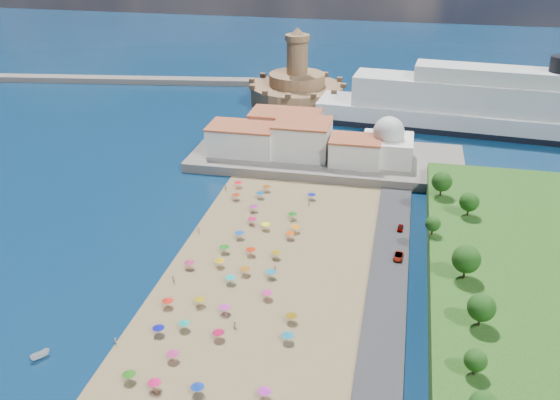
# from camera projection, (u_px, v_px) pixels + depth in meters

# --- Properties ---
(ground) EXTENTS (700.00, 700.00, 0.00)m
(ground) POSITION_uv_depth(u_px,v_px,m) (242.00, 274.00, 147.62)
(ground) COLOR #071938
(ground) RESTS_ON ground
(terrace) EXTENTS (90.00, 36.00, 3.00)m
(terrace) POSITION_uv_depth(u_px,v_px,m) (326.00, 158.00, 209.51)
(terrace) COLOR #59544C
(terrace) RESTS_ON ground
(jetty) EXTENTS (18.00, 70.00, 2.40)m
(jetty) POSITION_uv_depth(u_px,v_px,m) (283.00, 122.00, 244.54)
(jetty) COLOR #59544C
(jetty) RESTS_ON ground
(breakwater) EXTENTS (199.03, 34.77, 2.60)m
(breakwater) POSITION_uv_depth(u_px,v_px,m) (104.00, 80.00, 302.11)
(breakwater) COLOR #59544C
(breakwater) RESTS_ON ground
(waterfront_buildings) EXTENTS (57.00, 29.00, 11.00)m
(waterfront_buildings) POSITION_uv_depth(u_px,v_px,m) (289.00, 137.00, 209.70)
(waterfront_buildings) COLOR silver
(waterfront_buildings) RESTS_ON terrace
(domed_building) EXTENTS (16.00, 16.00, 15.00)m
(domed_building) POSITION_uv_depth(u_px,v_px,m) (388.00, 144.00, 200.84)
(domed_building) COLOR silver
(domed_building) RESTS_ON terrace
(fortress) EXTENTS (40.00, 40.00, 32.40)m
(fortress) POSITION_uv_depth(u_px,v_px,m) (297.00, 88.00, 268.61)
(fortress) COLOR #8F6A47
(fortress) RESTS_ON ground
(cruise_ship) EXTENTS (139.01, 32.86, 30.08)m
(cruise_ship) POSITION_uv_depth(u_px,v_px,m) (499.00, 110.00, 233.56)
(cruise_ship) COLOR black
(cruise_ship) RESTS_ON ground
(beach_parasols) EXTENTS (31.68, 112.84, 2.20)m
(beach_parasols) POSITION_uv_depth(u_px,v_px,m) (227.00, 288.00, 138.26)
(beach_parasols) COLOR gray
(beach_parasols) RESTS_ON beach
(beachgoers) EXTENTS (28.38, 99.61, 1.86)m
(beachgoers) POSITION_uv_depth(u_px,v_px,m) (205.00, 275.00, 145.23)
(beachgoers) COLOR tan
(beachgoers) RESTS_ON beach
(moored_boats) EXTENTS (6.54, 24.41, 1.74)m
(moored_boats) POSITION_uv_depth(u_px,v_px,m) (13.00, 400.00, 109.15)
(moored_boats) COLOR white
(moored_boats) RESTS_ON ground
(parked_cars) EXTENTS (2.60, 77.01, 1.32)m
(parked_cars) POSITION_uv_depth(u_px,v_px,m) (397.00, 277.00, 143.79)
(parked_cars) COLOR gray
(parked_cars) RESTS_ON promenade
(hillside_trees) EXTENTS (13.62, 105.48, 7.86)m
(hillside_trees) POSITION_uv_depth(u_px,v_px,m) (464.00, 269.00, 130.58)
(hillside_trees) COLOR #382314
(hillside_trees) RESTS_ON hillside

